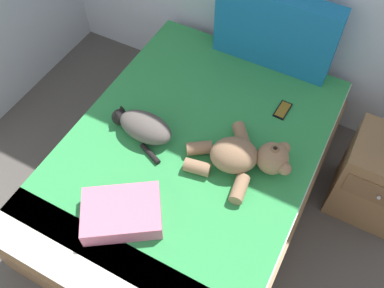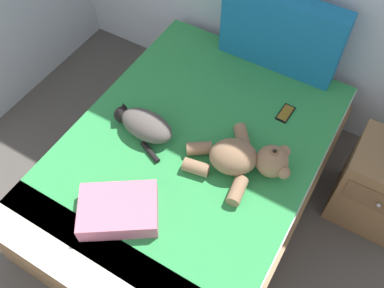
# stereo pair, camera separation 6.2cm
# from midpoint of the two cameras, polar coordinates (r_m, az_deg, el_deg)

# --- Properties ---
(bed) EXTENTS (1.46, 1.99, 0.53)m
(bed) POSITION_cam_midpoint_polar(r_m,az_deg,el_deg) (2.64, -0.93, -3.79)
(bed) COLOR olive
(bed) RESTS_ON ground_plane
(patterned_cushion) EXTENTS (0.79, 0.14, 0.52)m
(patterned_cushion) POSITION_cam_midpoint_polar(r_m,az_deg,el_deg) (2.78, 10.73, 15.13)
(patterned_cushion) COLOR #1972AD
(patterned_cushion) RESTS_ON bed
(cat) EXTENTS (0.42, 0.26, 0.15)m
(cat) POSITION_cam_midpoint_polar(r_m,az_deg,el_deg) (2.44, -7.54, 2.42)
(cat) COLOR #59514C
(cat) RESTS_ON bed
(teddy_bear) EXTENTS (0.61, 0.50, 0.20)m
(teddy_bear) POSITION_cam_midpoint_polar(r_m,az_deg,el_deg) (2.29, 6.54, -1.78)
(teddy_bear) COLOR #937051
(teddy_bear) RESTS_ON bed
(cell_phone) EXTENTS (0.08, 0.15, 0.01)m
(cell_phone) POSITION_cam_midpoint_polar(r_m,az_deg,el_deg) (2.64, 11.77, 4.62)
(cell_phone) COLOR black
(cell_phone) RESTS_ON bed
(throw_pillow) EXTENTS (0.49, 0.46, 0.11)m
(throw_pillow) POSITION_cam_midpoint_polar(r_m,az_deg,el_deg) (2.17, -10.48, -9.38)
(throw_pillow) COLOR #D1728C
(throw_pillow) RESTS_ON bed
(nightstand) EXTENTS (0.47, 0.44, 0.60)m
(nightstand) POSITION_cam_midpoint_polar(r_m,az_deg,el_deg) (2.80, 23.91, -4.51)
(nightstand) COLOR olive
(nightstand) RESTS_ON ground_plane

